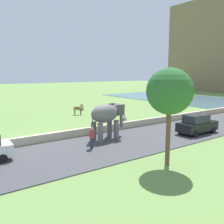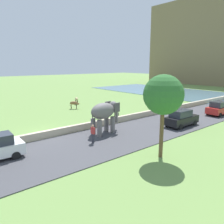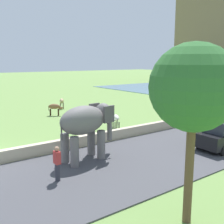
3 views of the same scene
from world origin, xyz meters
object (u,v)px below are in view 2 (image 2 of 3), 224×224
object	(u,v)px
elephant	(105,113)
cow_tan	(76,99)
person_beside_elephant	(93,133)
car_red	(219,108)
cow_white	(116,110)
cow_black	(160,102)
car_black	(181,118)
cow_brown	(74,103)

from	to	relation	value
elephant	cow_tan	size ratio (longest dim) A/B	2.55
cow_tan	person_beside_elephant	bearing A→B (deg)	-26.45
person_beside_elephant	cow_tan	distance (m)	19.06
person_beside_elephant	elephant	bearing A→B (deg)	122.68
car_red	cow_white	world-z (taller)	car_red
elephant	person_beside_elephant	world-z (taller)	elephant
cow_white	cow_tan	world-z (taller)	same
elephant	cow_white	bearing A→B (deg)	130.36
car_red	cow_black	xyz separation A→B (m)	(-7.96, -1.97, -0.06)
elephant	car_red	world-z (taller)	elephant
cow_white	cow_black	size ratio (longest dim) A/B	1.00
car_black	cow_tan	world-z (taller)	car_black
cow_brown	cow_tan	size ratio (longest dim) A/B	0.96
car_black	elephant	bearing A→B (deg)	-112.28
cow_brown	cow_black	xyz separation A→B (m)	(7.51, 10.54, 0.00)
car_black	cow_black	size ratio (longest dim) A/B	2.88
cow_brown	car_red	bearing A→B (deg)	38.96
cow_white	cow_tan	bearing A→B (deg)	176.32
cow_tan	car_black	bearing A→B (deg)	5.20
elephant	cow_white	world-z (taller)	elephant
elephant	car_black	size ratio (longest dim) A/B	0.88
car_black	cow_tan	bearing A→B (deg)	-174.80
person_beside_elephant	cow_white	bearing A→B (deg)	128.12
person_beside_elephant	cow_tan	bearing A→B (deg)	153.55
car_red	car_black	size ratio (longest dim) A/B	1.01
car_black	cow_tan	distance (m)	18.76
car_red	cow_white	size ratio (longest dim) A/B	2.90
person_beside_elephant	car_red	size ratio (longest dim) A/B	0.40
elephant	car_black	world-z (taller)	elephant
car_black	cow_black	bearing A→B (deg)	140.60
elephant	car_black	bearing A→B (deg)	67.72
elephant	cow_white	distance (m)	7.13
person_beside_elephant	cow_tan	world-z (taller)	person_beside_elephant
car_red	person_beside_elephant	bearing A→B (deg)	-94.95
cow_white	cow_brown	bearing A→B (deg)	-168.39
cow_brown	cow_tan	bearing A→B (deg)	144.46
cow_black	person_beside_elephant	bearing A→B (deg)	-69.24
cow_white	person_beside_elephant	bearing A→B (deg)	-51.88
cow_brown	cow_black	world-z (taller)	same
elephant	car_red	size ratio (longest dim) A/B	0.88
car_black	person_beside_elephant	bearing A→B (deg)	-99.03
elephant	car_black	distance (m)	8.46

